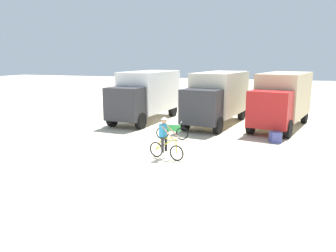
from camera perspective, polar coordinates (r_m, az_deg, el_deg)
The scene contains 7 objects.
ground_plane at distance 12.69m, azimuth -6.79°, elevation -8.27°, with size 120.00×120.00×0.00m, color beige.
box_truck_avon_van at distance 23.30m, azimuth -3.69°, elevation 5.50°, with size 2.82×6.89×3.35m.
box_truck_cream_rv at distance 22.14m, azimuth 8.34°, elevation 5.09°, with size 3.20×6.99×3.35m.
box_truck_tan_camper at distance 21.99m, azimuth 18.66°, elevation 4.58°, with size 3.59×7.07×3.35m.
cyclist_orange_shirt at distance 14.40m, azimuth -0.51°, elevation -2.30°, with size 1.70×0.60×1.82m.
bicycle_spare at distance 17.90m, azimuth 0.73°, elevation -1.06°, with size 1.71×0.53×0.97m.
supply_crate at distance 18.18m, azimuth 17.63°, elevation -1.80°, with size 0.51×0.49×0.55m, color #4C5199.
Camera 1 is at (5.43, -10.66, 4.25)m, focal length 36.19 mm.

